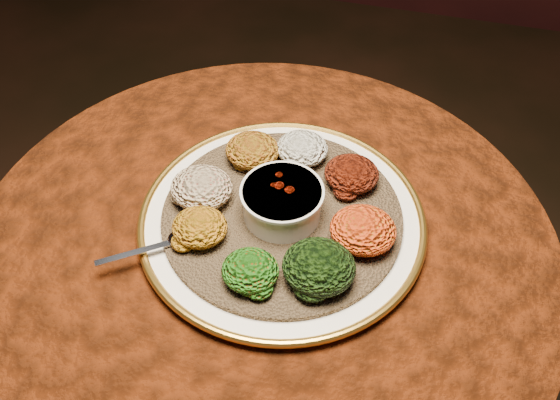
# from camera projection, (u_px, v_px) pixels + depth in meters

# --- Properties ---
(table) EXTENTS (0.96, 0.96, 0.73)m
(table) POSITION_uv_depth(u_px,v_px,m) (264.00, 300.00, 1.14)
(table) COLOR black
(table) RESTS_ON ground
(platter) EXTENTS (0.55, 0.55, 0.02)m
(platter) POSITION_uv_depth(u_px,v_px,m) (282.00, 220.00, 1.02)
(platter) COLOR white
(platter) RESTS_ON table
(injera) EXTENTS (0.51, 0.51, 0.01)m
(injera) POSITION_uv_depth(u_px,v_px,m) (282.00, 216.00, 1.01)
(injera) COLOR brown
(injera) RESTS_ON platter
(stew_bowl) EXTENTS (0.13, 0.13, 0.06)m
(stew_bowl) POSITION_uv_depth(u_px,v_px,m) (282.00, 200.00, 0.98)
(stew_bowl) COLOR silver
(stew_bowl) RESTS_ON injera
(spoon) EXTENTS (0.14, 0.10, 0.01)m
(spoon) POSITION_uv_depth(u_px,v_px,m) (175.00, 241.00, 0.96)
(spoon) COLOR silver
(spoon) RESTS_ON injera
(portion_ayib) EXTENTS (0.09, 0.09, 0.04)m
(portion_ayib) POSITION_uv_depth(u_px,v_px,m) (302.00, 149.00, 1.08)
(portion_ayib) COLOR beige
(portion_ayib) RESTS_ON injera
(portion_kitfo) EXTENTS (0.09, 0.09, 0.04)m
(portion_kitfo) POSITION_uv_depth(u_px,v_px,m) (352.00, 174.00, 1.04)
(portion_kitfo) COLOR black
(portion_kitfo) RESTS_ON injera
(portion_tikil) EXTENTS (0.10, 0.10, 0.05)m
(portion_tikil) POSITION_uv_depth(u_px,v_px,m) (363.00, 230.00, 0.95)
(portion_tikil) COLOR #A97A0E
(portion_tikil) RESTS_ON injera
(portion_gomen) EXTENTS (0.11, 0.10, 0.05)m
(portion_gomen) POSITION_uv_depth(u_px,v_px,m) (319.00, 267.00, 0.90)
(portion_gomen) COLOR black
(portion_gomen) RESTS_ON injera
(portion_mixveg) EXTENTS (0.09, 0.08, 0.04)m
(portion_mixveg) POSITION_uv_depth(u_px,v_px,m) (250.00, 270.00, 0.91)
(portion_mixveg) COLOR #9A2509
(portion_mixveg) RESTS_ON injera
(portion_kik) EXTENTS (0.09, 0.08, 0.04)m
(portion_kik) POSITION_uv_depth(u_px,v_px,m) (200.00, 227.00, 0.96)
(portion_kik) COLOR #B4650F
(portion_kik) RESTS_ON injera
(portion_timatim) EXTENTS (0.10, 0.10, 0.05)m
(portion_timatim) POSITION_uv_depth(u_px,v_px,m) (202.00, 188.00, 1.01)
(portion_timatim) COLOR maroon
(portion_timatim) RESTS_ON injera
(portion_shiro) EXTENTS (0.09, 0.09, 0.05)m
(portion_shiro) POSITION_uv_depth(u_px,v_px,m) (252.00, 150.00, 1.07)
(portion_shiro) COLOR #895E10
(portion_shiro) RESTS_ON injera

